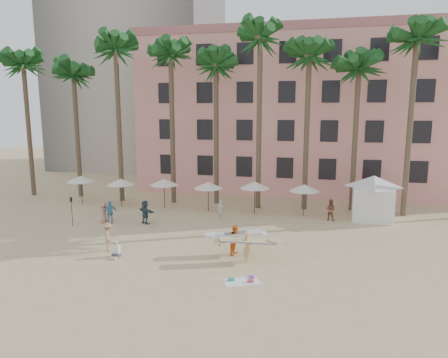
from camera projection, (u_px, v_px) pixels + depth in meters
name	position (u px, v px, depth m)	size (l,w,h in m)	color
ground	(169.00, 268.00, 21.98)	(120.00, 120.00, 0.00)	#D1B789
pink_hotel	(308.00, 115.00, 44.13)	(35.00, 14.00, 16.00)	pink
palm_row	(232.00, 57.00, 34.06)	(44.40, 5.40, 16.30)	brown
umbrella_row	(186.00, 183.00, 34.23)	(22.50, 2.70, 2.73)	#332B23
cabana	(373.00, 194.00, 31.34)	(4.82, 4.82, 3.50)	white
beach_towel	(242.00, 281.00, 20.22)	(2.05, 1.65, 0.14)	white
carrier_yellow	(247.00, 245.00, 22.66)	(3.28, 1.70, 1.77)	tan
carrier_white	(236.00, 239.00, 23.84)	(3.10, 1.64, 1.81)	orange
beachgoers	(163.00, 217.00, 29.04)	(17.88, 11.19, 1.82)	brown
paddle	(72.00, 208.00, 29.48)	(0.18, 0.04, 2.23)	black
seated_man	(116.00, 252.00, 23.47)	(0.42, 0.73, 0.95)	#3F3F4C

